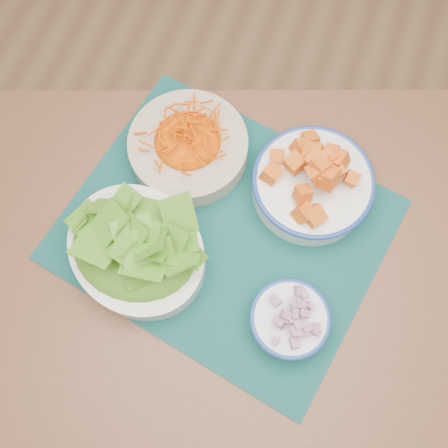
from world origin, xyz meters
name	(u,v)px	position (x,y,z in m)	size (l,w,h in m)	color
ground	(241,245)	(0.00, 0.00, 0.00)	(4.00, 4.00, 0.00)	#A87851
table	(251,280)	(0.08, -0.25, 0.65)	(1.34, 1.10, 0.75)	brown
placemat	(224,229)	(0.01, -0.19, 0.75)	(0.57, 0.46, 0.00)	#082E2E
carrot_bowl	(188,144)	(-0.11, -0.07, 0.80)	(0.28, 0.28, 0.09)	#C2AD90
squash_bowl	(313,181)	(0.14, -0.07, 0.80)	(0.25, 0.25, 0.10)	white
lettuce_bowl	(135,248)	(-0.12, -0.29, 0.81)	(0.33, 0.31, 0.12)	white
onion_bowl	(290,319)	(0.17, -0.32, 0.79)	(0.16, 0.16, 0.07)	silver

